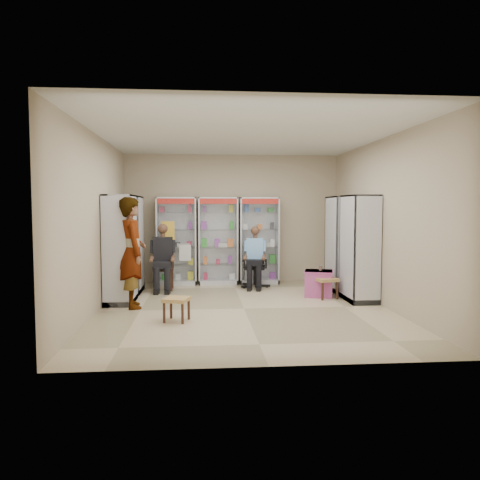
{
  "coord_description": "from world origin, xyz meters",
  "views": [
    {
      "loc": [
        -0.75,
        -8.04,
        1.77
      ],
      "look_at": [
        -0.01,
        0.7,
        1.16
      ],
      "focal_mm": 35.0,
      "sensor_mm": 36.0,
      "label": 1
    }
  ],
  "objects": [
    {
      "name": "cabinet_left_near",
      "position": [
        -2.23,
        0.7,
        1.0
      ],
      "size": [
        0.9,
        0.5,
        2.0
      ],
      "primitive_type": "cube",
      "rotation": [
        0.0,
        0.0,
        -1.57
      ],
      "color": "#A5A7AC",
      "rests_on": "floor"
    },
    {
      "name": "cabinet_back_mid",
      "position": [
        -0.35,
        2.73,
        1.0
      ],
      "size": [
        0.9,
        0.5,
        2.0
      ],
      "primitive_type": "cube",
      "color": "#A7ABAE",
      "rests_on": "floor"
    },
    {
      "name": "seated_customer",
      "position": [
        -1.55,
        1.95,
        0.67
      ],
      "size": [
        0.44,
        0.6,
        1.34
      ],
      "primitive_type": null,
      "color": "black",
      "rests_on": "floor"
    },
    {
      "name": "office_chair",
      "position": [
        0.44,
        2.16,
        0.5
      ],
      "size": [
        0.63,
        0.63,
        1.0
      ],
      "primitive_type": "cube",
      "rotation": [
        0.0,
        0.0,
        -0.17
      ],
      "color": "black",
      "rests_on": "floor"
    },
    {
      "name": "room_shell",
      "position": [
        0.0,
        0.0,
        1.97
      ],
      "size": [
        5.02,
        6.02,
        3.01
      ],
      "color": "tan",
      "rests_on": "ground"
    },
    {
      "name": "pink_trunk",
      "position": [
        1.59,
        1.02,
        0.26
      ],
      "size": [
        0.65,
        0.64,
        0.51
      ],
      "primitive_type": "cube",
      "rotation": [
        0.0,
        0.0,
        -0.27
      ],
      "color": "#A3416E",
      "rests_on": "floor"
    },
    {
      "name": "woven_stool_a",
      "position": [
        1.67,
        0.8,
        0.2
      ],
      "size": [
        0.49,
        0.49,
        0.4
      ],
      "primitive_type": "cube",
      "rotation": [
        0.0,
        0.0,
        0.27
      ],
      "color": "#A98947",
      "rests_on": "floor"
    },
    {
      "name": "tea_glass",
      "position": [
        1.63,
        1.04,
        0.57
      ],
      "size": [
        0.07,
        0.07,
        0.11
      ],
      "primitive_type": "cylinder",
      "color": "#632708",
      "rests_on": "pink_trunk"
    },
    {
      "name": "standing_man",
      "position": [
        -1.95,
        0.27,
        0.97
      ],
      "size": [
        0.65,
        0.81,
        1.95
      ],
      "primitive_type": "imported",
      "rotation": [
        0.0,
        0.0,
        1.85
      ],
      "color": "gray",
      "rests_on": "floor"
    },
    {
      "name": "cabinet_back_right",
      "position": [
        0.6,
        2.73,
        1.0
      ],
      "size": [
        0.9,
        0.5,
        2.0
      ],
      "primitive_type": "cube",
      "color": "#B7B9BF",
      "rests_on": "floor"
    },
    {
      "name": "seated_shopkeeper",
      "position": [
        0.44,
        2.11,
        0.64
      ],
      "size": [
        0.51,
        0.64,
        1.27
      ],
      "primitive_type": null,
      "rotation": [
        0.0,
        0.0,
        -0.17
      ],
      "color": "#77C2EC",
      "rests_on": "floor"
    },
    {
      "name": "cabinet_right_near",
      "position": [
        2.23,
        0.5,
        1.0
      ],
      "size": [
        0.9,
        0.5,
        2.0
      ],
      "primitive_type": "cube",
      "rotation": [
        0.0,
        0.0,
        1.57
      ],
      "color": "#AEB1B6",
      "rests_on": "floor"
    },
    {
      "name": "woven_stool_b",
      "position": [
        -1.13,
        -0.81,
        0.18
      ],
      "size": [
        0.46,
        0.46,
        0.37
      ],
      "primitive_type": "cube",
      "rotation": [
        0.0,
        0.0,
        -0.3
      ],
      "color": "olive",
      "rests_on": "floor"
    },
    {
      "name": "wooden_chair",
      "position": [
        -1.55,
        2.0,
        0.47
      ],
      "size": [
        0.42,
        0.42,
        0.94
      ],
      "primitive_type": "cube",
      "color": "black",
      "rests_on": "floor"
    },
    {
      "name": "cabinet_right_far",
      "position": [
        2.23,
        1.6,
        1.0
      ],
      "size": [
        0.9,
        0.5,
        2.0
      ],
      "primitive_type": "cube",
      "rotation": [
        0.0,
        0.0,
        1.57
      ],
      "color": "silver",
      "rests_on": "floor"
    },
    {
      "name": "floor",
      "position": [
        0.0,
        0.0,
        0.0
      ],
      "size": [
        6.0,
        6.0,
        0.0
      ],
      "primitive_type": "plane",
      "color": "tan",
      "rests_on": "ground"
    },
    {
      "name": "cabinet_left_far",
      "position": [
        -2.23,
        1.8,
        1.0
      ],
      "size": [
        0.9,
        0.5,
        2.0
      ],
      "primitive_type": "cube",
      "rotation": [
        0.0,
        0.0,
        -1.57
      ],
      "color": "#B9BCC1",
      "rests_on": "floor"
    },
    {
      "name": "cabinet_back_left",
      "position": [
        -1.3,
        2.73,
        1.0
      ],
      "size": [
        0.9,
        0.5,
        2.0
      ],
      "primitive_type": "cube",
      "color": "#AAACB1",
      "rests_on": "floor"
    }
  ]
}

